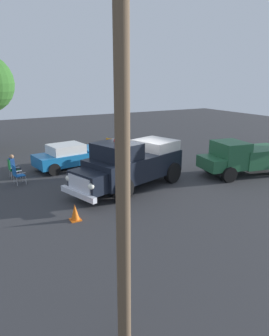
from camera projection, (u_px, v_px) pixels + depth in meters
name	position (u px, v px, depth m)	size (l,w,h in m)	color
ground_plane	(142.00, 184.00, 15.98)	(60.00, 60.00, 0.00)	#333335
vintage_fire_truck	(131.00, 164.00, 15.16)	(3.89, 6.33, 2.59)	black
classic_hot_rod	(72.00, 155.00, 18.63)	(2.47, 4.58, 1.46)	black
parked_pickup	(243.00, 157.00, 17.24)	(2.63, 5.02, 1.90)	black
lawn_chair_near_truck	(12.00, 167.00, 16.70)	(0.55, 0.53, 1.02)	#B7BABF
lawn_chair_by_car	(108.00, 144.00, 22.43)	(0.67, 0.67, 1.02)	#B7BABF
lawn_chair_spare	(17.00, 173.00, 15.70)	(0.59, 0.58, 1.02)	#B7BABF
spectator_seated	(14.00, 165.00, 16.74)	(0.41, 0.56, 1.29)	#383842
spectator_standing	(135.00, 153.00, 18.35)	(0.63, 0.40, 1.68)	#2D334C
utility_pole	(122.00, 143.00, 5.22)	(1.26, 1.31, 7.99)	brown
traffic_cone	(75.00, 213.00, 11.81)	(0.40, 0.40, 0.64)	orange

